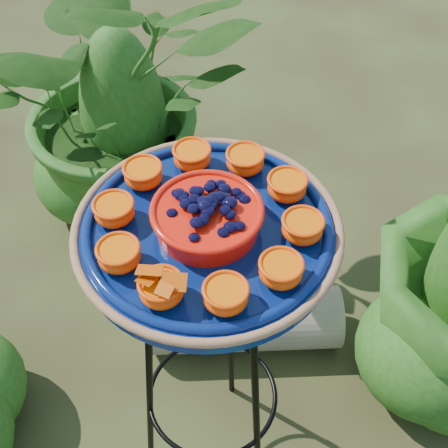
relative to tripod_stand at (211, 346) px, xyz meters
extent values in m
plane|color=black|center=(-0.11, 0.09, -0.53)|extent=(20.00, 20.00, 0.00)
torus|color=black|center=(0.00, 0.00, 0.33)|extent=(0.30, 0.30, 0.02)
torus|color=black|center=(0.00, 0.00, -0.23)|extent=(0.38, 0.38, 0.01)
cylinder|color=black|center=(-0.03, 0.14, -0.10)|extent=(0.03, 0.09, 0.87)
cylinder|color=black|center=(-0.10, -0.10, -0.10)|extent=(0.07, 0.07, 0.87)
cylinder|color=black|center=(0.14, -0.04, -0.10)|extent=(0.09, 0.04, 0.87)
cylinder|color=#071A59|center=(0.00, 0.00, 0.37)|extent=(0.53, 0.53, 0.04)
torus|color=#9E6647|center=(0.00, 0.00, 0.38)|extent=(0.46, 0.46, 0.02)
torus|color=#071A59|center=(0.00, 0.00, 0.39)|extent=(0.43, 0.43, 0.02)
cylinder|color=red|center=(0.00, 0.00, 0.41)|extent=(0.21, 0.21, 0.04)
torus|color=red|center=(0.00, 0.00, 0.43)|extent=(0.19, 0.19, 0.01)
ellipsoid|color=black|center=(0.00, 0.00, 0.43)|extent=(0.15, 0.15, 0.03)
ellipsoid|color=#E43E02|center=(0.15, 0.06, 0.40)|extent=(0.07, 0.07, 0.03)
cylinder|color=orange|center=(0.15, 0.06, 0.42)|extent=(0.06, 0.06, 0.01)
ellipsoid|color=#E43E02|center=(0.08, 0.14, 0.40)|extent=(0.07, 0.07, 0.03)
cylinder|color=orange|center=(0.08, 0.14, 0.42)|extent=(0.06, 0.06, 0.01)
ellipsoid|color=#E43E02|center=(-0.01, 0.16, 0.40)|extent=(0.07, 0.07, 0.03)
cylinder|color=orange|center=(-0.01, 0.16, 0.42)|extent=(0.06, 0.06, 0.01)
ellipsoid|color=#E43E02|center=(-0.10, 0.12, 0.40)|extent=(0.07, 0.07, 0.03)
cylinder|color=orange|center=(-0.10, 0.12, 0.42)|extent=(0.06, 0.06, 0.01)
ellipsoid|color=#E43E02|center=(-0.15, 0.04, 0.40)|extent=(0.07, 0.07, 0.03)
cylinder|color=orange|center=(-0.15, 0.04, 0.42)|extent=(0.06, 0.06, 0.01)
ellipsoid|color=#E43E02|center=(-0.15, -0.06, 0.40)|extent=(0.07, 0.07, 0.03)
cylinder|color=orange|center=(-0.15, -0.06, 0.42)|extent=(0.06, 0.06, 0.01)
ellipsoid|color=#E43E02|center=(-0.08, -0.14, 0.40)|extent=(0.07, 0.07, 0.03)
cylinder|color=orange|center=(-0.08, -0.14, 0.42)|extent=(0.06, 0.06, 0.01)
ellipsoid|color=#E43E02|center=(0.01, -0.16, 0.40)|extent=(0.07, 0.07, 0.03)
cylinder|color=orange|center=(0.01, -0.16, 0.42)|extent=(0.06, 0.06, 0.01)
ellipsoid|color=#E43E02|center=(0.10, -0.12, 0.40)|extent=(0.07, 0.07, 0.03)
cylinder|color=orange|center=(0.10, -0.12, 0.42)|extent=(0.06, 0.06, 0.01)
ellipsoid|color=#E43E02|center=(0.15, -0.04, 0.40)|extent=(0.07, 0.07, 0.03)
cylinder|color=orange|center=(0.15, -0.04, 0.42)|extent=(0.06, 0.06, 0.01)
cylinder|color=black|center=(0.01, -0.16, 0.43)|extent=(0.02, 0.03, 0.00)
cube|color=#E64B04|center=(-0.01, -0.15, 0.44)|extent=(0.05, 0.04, 0.01)
cube|color=#E64B04|center=(0.03, -0.15, 0.44)|extent=(0.05, 0.04, 0.01)
cylinder|color=gray|center=(-0.09, 0.35, -0.43)|extent=(0.59, 0.47, 0.19)
imported|color=#1C4813|center=(-0.74, 0.69, -0.05)|extent=(1.14, 1.12, 0.96)
camera|label=1|loc=(0.37, -0.59, 1.17)|focal=50.00mm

